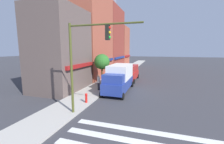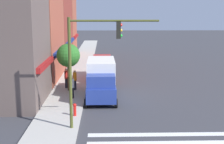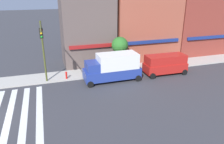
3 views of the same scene
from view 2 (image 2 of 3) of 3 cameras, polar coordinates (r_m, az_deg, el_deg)
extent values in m
cube|color=silver|center=(17.61, 13.63, -12.46)|extent=(0.53, 10.80, 0.01)
cube|color=silver|center=(18.65, 12.69, -11.04)|extent=(0.53, 10.80, 0.01)
cube|color=brown|center=(24.41, -18.34, 5.34)|extent=(6.58, 5.00, 9.46)
cube|color=maroon|center=(24.01, -12.02, 1.40)|extent=(5.59, 0.30, 0.40)
cube|color=#9E4C38|center=(32.26, -14.41, 11.79)|extent=(9.12, 5.00, 15.03)
cube|color=navy|center=(32.03, -9.39, 3.89)|extent=(7.75, 0.30, 0.40)
cube|color=maroon|center=(41.51, -11.47, 10.84)|extent=(9.40, 5.00, 13.79)
cube|color=navy|center=(41.34, -7.62, 5.55)|extent=(7.99, 0.30, 0.40)
cube|color=#9E4C38|center=(49.92, -9.73, 9.23)|extent=(6.75, 5.00, 10.86)
cube|color=maroon|center=(49.75, -6.60, 6.51)|extent=(5.74, 0.30, 0.40)
cylinder|color=#474C1E|center=(18.04, -7.64, -0.64)|extent=(0.18, 0.18, 6.61)
cylinder|color=#474C1E|center=(17.58, 0.38, 9.36)|extent=(0.12, 5.03, 0.12)
cube|color=black|center=(17.61, 1.20, 7.65)|extent=(0.32, 0.24, 0.95)
sphere|color=red|center=(17.60, 1.63, 8.61)|extent=(0.18, 0.18, 0.18)
sphere|color=#EAAD14|center=(17.62, 1.63, 7.64)|extent=(0.18, 0.18, 0.18)
sphere|color=green|center=(17.64, 1.62, 6.66)|extent=(0.18, 0.18, 0.18)
cube|color=navy|center=(25.24, -2.00, -2.78)|extent=(6.22, 2.26, 1.10)
cube|color=silver|center=(25.56, -2.01, 0.50)|extent=(4.36, 2.24, 1.60)
cube|color=navy|center=(23.08, -2.06, -1.55)|extent=(1.76, 2.11, 0.90)
cylinder|color=black|center=(22.83, -4.82, -5.76)|extent=(0.68, 0.22, 0.68)
cylinder|color=black|center=(22.80, 0.73, -5.73)|extent=(0.68, 0.22, 0.68)
cylinder|color=black|center=(28.01, -4.20, -2.55)|extent=(0.68, 0.22, 0.68)
cylinder|color=black|center=(27.99, 0.31, -2.53)|extent=(0.68, 0.22, 0.68)
cube|color=#B21E19|center=(31.70, -1.90, 0.01)|extent=(5.04, 2.10, 1.00)
cube|color=#B21E19|center=(31.52, -1.91, 1.79)|extent=(4.79, 1.94, 1.00)
cylinder|color=black|center=(29.78, -3.85, -1.72)|extent=(0.68, 0.22, 0.68)
cylinder|color=black|center=(29.77, 0.00, -1.70)|extent=(0.68, 0.22, 0.68)
cylinder|color=black|center=(33.87, -3.57, -0.15)|extent=(0.68, 0.22, 0.68)
cylinder|color=black|center=(33.86, -0.18, -0.13)|extent=(0.68, 0.22, 0.68)
cylinder|color=#23232D|center=(24.89, -7.26, -3.81)|extent=(0.26, 0.26, 0.85)
cylinder|color=silver|center=(24.70, -7.30, -2.08)|extent=(0.32, 0.32, 0.70)
sphere|color=tan|center=(24.60, -7.33, -1.03)|extent=(0.22, 0.22, 0.22)
cylinder|color=#23232D|center=(28.26, -8.34, -2.03)|extent=(0.26, 0.26, 0.85)
cylinder|color=red|center=(28.10, -8.39, -0.49)|extent=(0.32, 0.32, 0.70)
sphere|color=tan|center=(28.01, -8.41, 0.43)|extent=(0.22, 0.22, 0.22)
cylinder|color=#23232D|center=(27.45, -6.79, -2.38)|extent=(0.26, 0.26, 0.85)
cylinder|color=orange|center=(27.28, -6.83, -0.80)|extent=(0.32, 0.32, 0.70)
sphere|color=tan|center=(27.19, -6.85, 0.15)|extent=(0.22, 0.22, 0.22)
cylinder|color=red|center=(20.83, -6.82, -7.08)|extent=(0.20, 0.20, 0.65)
sphere|color=red|center=(20.71, -6.85, -6.04)|extent=(0.24, 0.24, 0.24)
cylinder|color=brown|center=(27.14, -7.90, -0.92)|extent=(0.24, 0.24, 2.38)
sphere|color=#286623|center=(26.81, -8.00, 3.04)|extent=(2.01, 2.01, 2.01)
camera|label=1|loc=(9.45, 24.08, -2.92)|focal=24.00mm
camera|label=3|loc=(27.69, 49.89, 12.73)|focal=35.00mm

